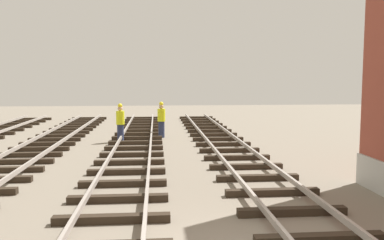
{
  "coord_description": "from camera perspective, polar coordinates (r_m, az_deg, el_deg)",
  "views": [
    {
      "loc": [
        -1.68,
        -6.41,
        3.09
      ],
      "look_at": [
        -0.44,
        7.68,
        1.65
      ],
      "focal_mm": 38.53,
      "sensor_mm": 36.0,
      "label": 1
    }
  ],
  "objects": [
    {
      "name": "track_worker_foreground",
      "position": [
        21.44,
        -4.26,
        0.03
      ],
      "size": [
        0.4,
        0.4,
        1.87
      ],
      "color": "#262D4C",
      "rests_on": "ground"
    },
    {
      "name": "track_worker_distant",
      "position": [
        20.25,
        -9.89,
        -0.38
      ],
      "size": [
        0.4,
        0.4,
        1.87
      ],
      "color": "#262D4C",
      "rests_on": "ground"
    }
  ]
}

